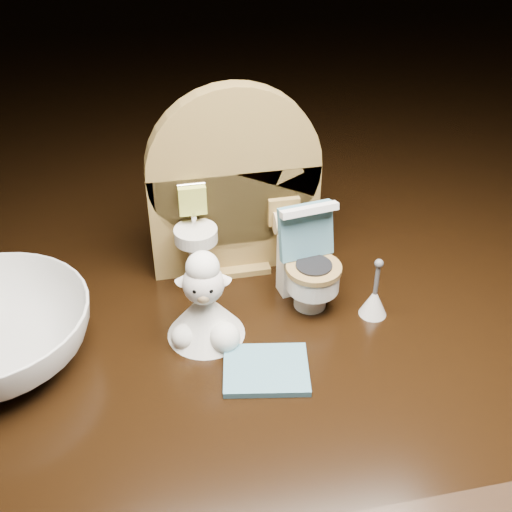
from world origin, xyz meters
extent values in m
cube|color=black|center=(0.00, 0.00, -0.05)|extent=(2.50, 2.50, 0.10)
cube|color=olive|center=(0.00, 0.07, 0.04)|extent=(0.13, 0.02, 0.09)
cylinder|color=olive|center=(0.00, 0.07, 0.09)|extent=(0.13, 0.02, 0.13)
cube|color=olive|center=(0.00, 0.07, 0.00)|extent=(0.05, 0.04, 0.01)
cylinder|color=white|center=(-0.03, 0.05, 0.02)|extent=(0.01, 0.01, 0.04)
cylinder|color=white|center=(-0.03, 0.04, 0.05)|extent=(0.03, 0.03, 0.01)
cylinder|color=silver|center=(-0.03, 0.05, 0.06)|extent=(0.00, 0.00, 0.01)
cube|color=#C6CF4E|center=(-0.03, 0.05, 0.07)|extent=(0.02, 0.01, 0.02)
cube|color=olive|center=(0.04, 0.06, 0.05)|extent=(0.02, 0.01, 0.02)
cylinder|color=beige|center=(0.04, 0.05, 0.05)|extent=(0.02, 0.02, 0.02)
cylinder|color=white|center=(0.04, 0.00, 0.01)|extent=(0.02, 0.02, 0.02)
cylinder|color=white|center=(0.05, 0.00, 0.03)|extent=(0.04, 0.04, 0.02)
cylinder|color=olive|center=(0.05, 0.00, 0.04)|extent=(0.04, 0.04, 0.00)
cube|color=white|center=(0.04, 0.03, 0.02)|extent=(0.03, 0.02, 0.05)
cube|color=teal|center=(0.04, 0.02, 0.06)|extent=(0.04, 0.02, 0.04)
cube|color=white|center=(0.04, 0.01, 0.08)|extent=(0.04, 0.01, 0.01)
cylinder|color=#7FA735|center=(0.05, 0.03, 0.05)|extent=(0.01, 0.01, 0.01)
cube|color=teal|center=(0.00, -0.06, 0.00)|extent=(0.06, 0.05, 0.00)
cone|color=white|center=(0.09, -0.01, 0.01)|extent=(0.02, 0.02, 0.02)
cylinder|color=#59595B|center=(0.09, -0.01, 0.03)|extent=(0.00, 0.00, 0.03)
sphere|color=#59595B|center=(0.09, -0.01, 0.04)|extent=(0.01, 0.01, 0.01)
cone|color=white|center=(-0.04, -0.01, 0.02)|extent=(0.05, 0.05, 0.04)
sphere|color=white|center=(-0.02, -0.03, 0.01)|extent=(0.02, 0.02, 0.02)
sphere|color=white|center=(-0.05, -0.02, 0.01)|extent=(0.02, 0.02, 0.02)
sphere|color=white|center=(-0.04, -0.01, 0.05)|extent=(0.03, 0.03, 0.03)
sphere|color=tan|center=(-0.04, -0.02, 0.04)|extent=(0.01, 0.01, 0.01)
sphere|color=white|center=(-0.04, -0.01, 0.06)|extent=(0.02, 0.02, 0.02)
cone|color=white|center=(-0.05, -0.01, 0.05)|extent=(0.01, 0.01, 0.01)
cone|color=white|center=(-0.02, -0.01, 0.05)|extent=(0.01, 0.01, 0.01)
sphere|color=black|center=(-0.04, -0.02, 0.05)|extent=(0.00, 0.00, 0.00)
sphere|color=black|center=(-0.03, -0.03, 0.05)|extent=(0.00, 0.00, 0.00)
camera|label=1|loc=(-0.07, -0.35, 0.30)|focal=45.00mm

